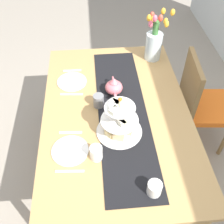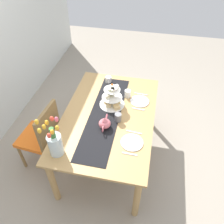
{
  "view_description": "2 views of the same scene",
  "coord_description": "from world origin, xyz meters",
  "px_view_note": "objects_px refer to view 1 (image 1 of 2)",
  "views": [
    {
      "loc": [
        1.28,
        -0.14,
        2.08
      ],
      "look_at": [
        0.07,
        -0.04,
        0.79
      ],
      "focal_mm": 42.5,
      "sensor_mm": 36.0,
      "label": 1
    },
    {
      "loc": [
        -1.84,
        -0.42,
        2.53
      ],
      "look_at": [
        0.04,
        -0.03,
        0.74
      ],
      "focal_mm": 36.59,
      "sensor_mm": 36.0,
      "label": 2
    }
  ],
  "objects_px": {
    "tiered_cake_stand": "(119,122)",
    "cream_jug": "(154,189)",
    "dinner_plate_left": "(72,82)",
    "fork_right": "(71,133)",
    "teapot": "(114,87)",
    "fork_left": "(72,71)",
    "mug_white_text": "(96,153)",
    "knife_right": "(70,171)",
    "chair_left": "(200,102)",
    "dinner_plate_right": "(70,151)",
    "tulip_vase": "(154,42)",
    "knife_left": "(72,94)",
    "dining_table": "(116,120)",
    "mug_grey": "(99,101)"
  },
  "relations": [
    {
      "from": "tiered_cake_stand",
      "to": "knife_left",
      "type": "height_order",
      "value": "tiered_cake_stand"
    },
    {
      "from": "fork_left",
      "to": "fork_right",
      "type": "bearing_deg",
      "value": 0.0
    },
    {
      "from": "fork_left",
      "to": "mug_grey",
      "type": "distance_m",
      "value": 0.47
    },
    {
      "from": "teapot",
      "to": "fork_left",
      "type": "bearing_deg",
      "value": -133.17
    },
    {
      "from": "fork_right",
      "to": "tiered_cake_stand",
      "type": "bearing_deg",
      "value": 86.75
    },
    {
      "from": "knife_right",
      "to": "dinner_plate_left",
      "type": "bearing_deg",
      "value": 180.0
    },
    {
      "from": "chair_left",
      "to": "knife_left",
      "type": "height_order",
      "value": "chair_left"
    },
    {
      "from": "dining_table",
      "to": "knife_left",
      "type": "bearing_deg",
      "value": -122.7
    },
    {
      "from": "teapot",
      "to": "tulip_vase",
      "type": "height_order",
      "value": "tulip_vase"
    },
    {
      "from": "fork_left",
      "to": "dinner_plate_left",
      "type": "bearing_deg",
      "value": 0.0
    },
    {
      "from": "tiered_cake_stand",
      "to": "fork_left",
      "type": "bearing_deg",
      "value": -155.19
    },
    {
      "from": "cream_jug",
      "to": "fork_right",
      "type": "bearing_deg",
      "value": -134.98
    },
    {
      "from": "chair_left",
      "to": "fork_left",
      "type": "bearing_deg",
      "value": -102.36
    },
    {
      "from": "mug_white_text",
      "to": "fork_left",
      "type": "bearing_deg",
      "value": -169.54
    },
    {
      "from": "fork_left",
      "to": "knife_right",
      "type": "distance_m",
      "value": 0.95
    },
    {
      "from": "mug_grey",
      "to": "knife_right",
      "type": "bearing_deg",
      "value": -20.67
    },
    {
      "from": "cream_jug",
      "to": "knife_right",
      "type": "distance_m",
      "value": 0.49
    },
    {
      "from": "dinner_plate_right",
      "to": "mug_grey",
      "type": "distance_m",
      "value": 0.43
    },
    {
      "from": "tulip_vase",
      "to": "fork_left",
      "type": "distance_m",
      "value": 0.72
    },
    {
      "from": "fork_right",
      "to": "mug_white_text",
      "type": "relative_size",
      "value": 1.58
    },
    {
      "from": "dinner_plate_right",
      "to": "fork_right",
      "type": "xyz_separation_m",
      "value": [
        -0.14,
        0.0,
        -0.0
      ]
    },
    {
      "from": "cream_jug",
      "to": "knife_right",
      "type": "bearing_deg",
      "value": -110.25
    },
    {
      "from": "chair_left",
      "to": "cream_jug",
      "type": "height_order",
      "value": "chair_left"
    },
    {
      "from": "teapot",
      "to": "fork_right",
      "type": "relative_size",
      "value": 1.59
    },
    {
      "from": "dining_table",
      "to": "knife_left",
      "type": "distance_m",
      "value": 0.39
    },
    {
      "from": "fork_right",
      "to": "tulip_vase",
      "type": "bearing_deg",
      "value": 138.5
    },
    {
      "from": "tiered_cake_stand",
      "to": "teapot",
      "type": "distance_m",
      "value": 0.38
    },
    {
      "from": "dining_table",
      "to": "chair_left",
      "type": "distance_m",
      "value": 0.8
    },
    {
      "from": "teapot",
      "to": "chair_left",
      "type": "bearing_deg",
      "value": 95.04
    },
    {
      "from": "tulip_vase",
      "to": "knife_right",
      "type": "distance_m",
      "value": 1.29
    },
    {
      "from": "dining_table",
      "to": "chair_left",
      "type": "bearing_deg",
      "value": 109.36
    },
    {
      "from": "dining_table",
      "to": "tulip_vase",
      "type": "relative_size",
      "value": 3.7
    },
    {
      "from": "dinner_plate_left",
      "to": "fork_left",
      "type": "distance_m",
      "value": 0.15
    },
    {
      "from": "teapot",
      "to": "mug_grey",
      "type": "distance_m",
      "value": 0.18
    },
    {
      "from": "knife_left",
      "to": "mug_white_text",
      "type": "distance_m",
      "value": 0.6
    },
    {
      "from": "dinner_plate_left",
      "to": "mug_grey",
      "type": "relative_size",
      "value": 2.42
    },
    {
      "from": "tiered_cake_stand",
      "to": "cream_jug",
      "type": "xyz_separation_m",
      "value": [
        0.44,
        0.15,
        -0.05
      ]
    },
    {
      "from": "tiered_cake_stand",
      "to": "mug_white_text",
      "type": "relative_size",
      "value": 3.2
    },
    {
      "from": "cream_jug",
      "to": "knife_right",
      "type": "relative_size",
      "value": 0.5
    },
    {
      "from": "tiered_cake_stand",
      "to": "mug_white_text",
      "type": "bearing_deg",
      "value": -39.32
    },
    {
      "from": "dining_table",
      "to": "mug_grey",
      "type": "distance_m",
      "value": 0.2
    },
    {
      "from": "dinner_plate_right",
      "to": "knife_right",
      "type": "relative_size",
      "value": 1.35
    },
    {
      "from": "chair_left",
      "to": "dinner_plate_right",
      "type": "relative_size",
      "value": 3.96
    },
    {
      "from": "teapot",
      "to": "mug_white_text",
      "type": "xyz_separation_m",
      "value": [
        0.57,
        -0.16,
        -0.01
      ]
    },
    {
      "from": "tulip_vase",
      "to": "fork_left",
      "type": "bearing_deg",
      "value": -79.92
    },
    {
      "from": "dinner_plate_left",
      "to": "fork_right",
      "type": "relative_size",
      "value": 1.53
    },
    {
      "from": "teapot",
      "to": "cream_jug",
      "type": "xyz_separation_m",
      "value": [
        0.82,
        0.14,
        -0.02
      ]
    },
    {
      "from": "knife_right",
      "to": "mug_white_text",
      "type": "relative_size",
      "value": 1.79
    },
    {
      "from": "fork_left",
      "to": "fork_right",
      "type": "xyz_separation_m",
      "value": [
        0.66,
        0.0,
        0.0
      ]
    },
    {
      "from": "teapot",
      "to": "dinner_plate_left",
      "type": "distance_m",
      "value": 0.36
    }
  ]
}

